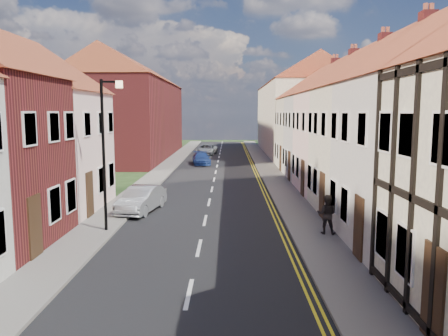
{
  "coord_description": "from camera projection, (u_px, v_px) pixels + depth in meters",
  "views": [
    {
      "loc": [
        1.07,
        2.84,
        4.84
      ],
      "look_at": [
        0.82,
        24.61,
        2.06
      ],
      "focal_mm": 35.0,
      "sensor_mm": 36.0,
      "label": 1
    }
  ],
  "objects": [
    {
      "name": "pavement_right",
      "position": [
        282.0,
        189.0,
        27.5
      ],
      "size": [
        1.8,
        90.0,
        0.12
      ],
      "primitive_type": "cube",
      "color": "slate",
      "rests_on": "ground"
    },
    {
      "name": "pavement_left",
      "position": [
        143.0,
        188.0,
        27.6
      ],
      "size": [
        1.8,
        90.0,
        0.12
      ],
      "primitive_type": "cube",
      "color": "slate",
      "rests_on": "ground"
    },
    {
      "name": "cottage_r_white_far",
      "position": [
        344.0,
        117.0,
        31.15
      ],
      "size": [
        8.3,
        5.2,
        9.0
      ],
      "color": "beige",
      "rests_on": "ground"
    },
    {
      "name": "pedestrian_right",
      "position": [
        327.0,
        214.0,
        17.02
      ],
      "size": [
        0.89,
        0.79,
        1.54
      ],
      "primitive_type": "imported",
      "rotation": [
        0.0,
        0.0,
        2.83
      ],
      "color": "black",
      "rests_on": "pavement_right"
    },
    {
      "name": "car_distant",
      "position": [
        207.0,
        149.0,
        50.12
      ],
      "size": [
        2.56,
        4.58,
        1.21
      ],
      "primitive_type": "imported",
      "rotation": [
        0.0,
        0.0,
        -0.13
      ],
      "color": "#969A9D",
      "rests_on": "ground"
    },
    {
      "name": "block_right_far",
      "position": [
        298.0,
        109.0,
        51.59
      ],
      "size": [
        8.3,
        24.2,
        10.5
      ],
      "color": "#B1AA95",
      "rests_on": "ground"
    },
    {
      "name": "cottage_l_pink",
      "position": [
        14.0,
        122.0,
        21.01
      ],
      "size": [
        8.3,
        6.3,
        8.8
      ],
      "color": "beige",
      "rests_on": "ground"
    },
    {
      "name": "cottage_r_cream_mid",
      "position": [
        404.0,
        120.0,
        20.44
      ],
      "size": [
        8.3,
        5.2,
        9.0
      ],
      "color": "#B1AA95",
      "rests_on": "ground"
    },
    {
      "name": "cottage_r_pink",
      "position": [
        368.0,
        119.0,
        25.8
      ],
      "size": [
        8.3,
        6.0,
        9.0
      ],
      "color": "beige",
      "rests_on": "ground"
    },
    {
      "name": "block_left_far",
      "position": [
        132.0,
        108.0,
        46.83
      ],
      "size": [
        8.3,
        24.2,
        10.5
      ],
      "color": "maroon",
      "rests_on": "ground"
    },
    {
      "name": "lamppost",
      "position": [
        106.0,
        146.0,
        17.24
      ],
      "size": [
        0.88,
        0.15,
        6.0
      ],
      "color": "black",
      "rests_on": "pavement_left"
    },
    {
      "name": "car_far",
      "position": [
        201.0,
        159.0,
        40.75
      ],
      "size": [
        2.04,
        4.01,
        1.12
      ],
      "primitive_type": "imported",
      "rotation": [
        0.0,
        0.0,
        0.13
      ],
      "color": "navy",
      "rests_on": "ground"
    },
    {
      "name": "cottage_r_cream_far",
      "position": [
        327.0,
        117.0,
        36.51
      ],
      "size": [
        8.3,
        6.0,
        9.0
      ],
      "color": "#B1AA95",
      "rests_on": "ground"
    },
    {
      "name": "car_mid",
      "position": [
        141.0,
        199.0,
        21.28
      ],
      "size": [
        2.02,
        3.99,
        1.26
      ],
      "primitive_type": "imported",
      "rotation": [
        0.0,
        0.0,
        -0.19
      ],
      "color": "gray",
      "rests_on": "ground"
    },
    {
      "name": "road",
      "position": [
        212.0,
        189.0,
        27.56
      ],
      "size": [
        7.0,
        90.0,
        0.02
      ],
      "primitive_type": "cube",
      "color": "black",
      "rests_on": "ground"
    }
  ]
}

